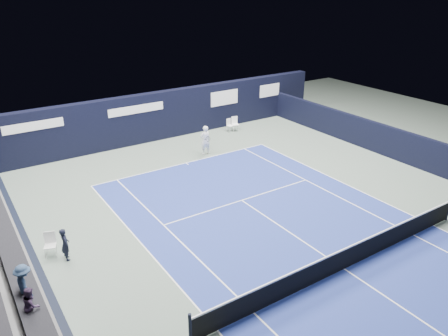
# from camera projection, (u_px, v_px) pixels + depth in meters

# --- Properties ---
(ground) EXTENTS (48.00, 48.00, 0.00)m
(ground) POSITION_uv_depth(u_px,v_px,m) (306.00, 244.00, 17.37)
(ground) COLOR #59695F
(ground) RESTS_ON ground
(court_surface) EXTENTS (10.97, 23.77, 0.01)m
(court_surface) POSITION_uv_depth(u_px,v_px,m) (344.00, 269.00, 15.84)
(court_surface) COLOR navy
(court_surface) RESTS_ON ground
(enclosure_wall_right) EXTENTS (0.30, 22.00, 1.80)m
(enclosure_wall_right) POSITION_uv_depth(u_px,v_px,m) (393.00, 143.00, 25.38)
(enclosure_wall_right) COLOR black
(enclosure_wall_right) RESTS_ON ground
(folding_chair_back_a) EXTENTS (0.44, 0.46, 0.87)m
(folding_chair_back_a) POSITION_uv_depth(u_px,v_px,m) (229.00, 123.00, 29.94)
(folding_chair_back_a) COLOR white
(folding_chair_back_a) RESTS_ON ground
(folding_chair_back_b) EXTENTS (0.52, 0.51, 0.99)m
(folding_chair_back_b) POSITION_uv_depth(u_px,v_px,m) (235.00, 123.00, 30.03)
(folding_chair_back_b) COLOR white
(folding_chair_back_b) RESTS_ON ground
(line_judge_chair) EXTENTS (0.54, 0.54, 0.96)m
(line_judge_chair) POSITION_uv_depth(u_px,v_px,m) (50.00, 242.00, 16.45)
(line_judge_chair) COLOR white
(line_judge_chair) RESTS_ON ground
(line_judge) EXTENTS (0.32, 0.48, 1.31)m
(line_judge) POSITION_uv_depth(u_px,v_px,m) (65.00, 244.00, 16.16)
(line_judge) COLOR black
(line_judge) RESTS_ON ground
(court_markings) EXTENTS (11.03, 23.83, 0.00)m
(court_markings) POSITION_uv_depth(u_px,v_px,m) (344.00, 269.00, 15.84)
(court_markings) COLOR white
(court_markings) RESTS_ON court_surface
(tennis_net) EXTENTS (12.90, 0.10, 1.10)m
(tennis_net) POSITION_uv_depth(u_px,v_px,m) (346.00, 257.00, 15.64)
(tennis_net) COLOR black
(tennis_net) RESTS_ON ground
(back_sponsor_wall) EXTENTS (26.00, 0.63, 3.10)m
(back_sponsor_wall) POSITION_uv_depth(u_px,v_px,m) (150.00, 117.00, 27.83)
(back_sponsor_wall) COLOR black
(back_sponsor_wall) RESTS_ON ground
(side_barrier_left) EXTENTS (0.33, 22.00, 1.20)m
(side_barrier_left) POSITION_uv_depth(u_px,v_px,m) (30.00, 260.00, 15.36)
(side_barrier_left) COLOR black
(side_barrier_left) RESTS_ON ground
(tennis_player) EXTENTS (0.65, 0.83, 1.77)m
(tennis_player) POSITION_uv_depth(u_px,v_px,m) (205.00, 140.00, 25.86)
(tennis_player) COLOR white
(tennis_player) RESTS_ON ground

